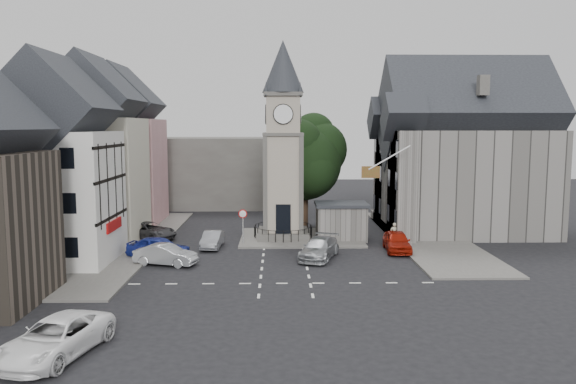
{
  "coord_description": "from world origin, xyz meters",
  "views": [
    {
      "loc": [
        -0.4,
        -38.19,
        9.39
      ],
      "look_at": [
        0.36,
        5.0,
        4.28
      ],
      "focal_mm": 35.0,
      "sensor_mm": 36.0,
      "label": 1
    }
  ],
  "objects_px": {
    "clock_tower": "(283,141)",
    "stone_shelter": "(341,221)",
    "pedestrian": "(394,233)",
    "car_east_red": "(397,241)",
    "car_west_blue": "(159,247)"
  },
  "relations": [
    {
      "from": "clock_tower",
      "to": "stone_shelter",
      "type": "height_order",
      "value": "clock_tower"
    },
    {
      "from": "clock_tower",
      "to": "stone_shelter",
      "type": "relative_size",
      "value": 3.78
    },
    {
      "from": "car_east_red",
      "to": "pedestrian",
      "type": "height_order",
      "value": "pedestrian"
    },
    {
      "from": "car_west_blue",
      "to": "car_east_red",
      "type": "relative_size",
      "value": 1.01
    },
    {
      "from": "clock_tower",
      "to": "car_east_red",
      "type": "relative_size",
      "value": 3.63
    },
    {
      "from": "stone_shelter",
      "to": "car_west_blue",
      "type": "distance_m",
      "value": 15.14
    },
    {
      "from": "pedestrian",
      "to": "car_east_red",
      "type": "bearing_deg",
      "value": 84.64
    },
    {
      "from": "stone_shelter",
      "to": "car_east_red",
      "type": "distance_m",
      "value": 5.88
    },
    {
      "from": "clock_tower",
      "to": "pedestrian",
      "type": "height_order",
      "value": "clock_tower"
    },
    {
      "from": "car_east_red",
      "to": "pedestrian",
      "type": "bearing_deg",
      "value": 86.11
    },
    {
      "from": "car_east_red",
      "to": "stone_shelter",
      "type": "bearing_deg",
      "value": 132.85
    },
    {
      "from": "car_west_blue",
      "to": "car_east_red",
      "type": "xyz_separation_m",
      "value": [
        17.44,
        1.81,
        -0.01
      ]
    },
    {
      "from": "stone_shelter",
      "to": "car_east_red",
      "type": "bearing_deg",
      "value": -50.57
    },
    {
      "from": "car_east_red",
      "to": "clock_tower",
      "type": "bearing_deg",
      "value": 153.0
    },
    {
      "from": "clock_tower",
      "to": "car_west_blue",
      "type": "bearing_deg",
      "value": -142.74
    }
  ]
}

